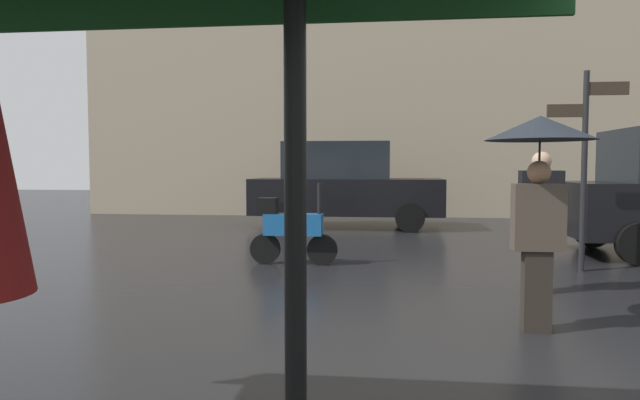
# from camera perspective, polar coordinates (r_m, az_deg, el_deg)

# --- Properties ---
(pedestrian_with_umbrella) EXTENTS (0.95, 0.95, 1.93)m
(pedestrian_with_umbrella) POSITION_cam_1_polar(r_m,az_deg,el_deg) (5.28, 21.59, 3.70)
(pedestrian_with_umbrella) COLOR #2A241E
(pedestrian_with_umbrella) RESTS_ON ground
(pedestrian_with_bag) EXTENTS (0.51, 0.24, 1.66)m
(pedestrian_with_bag) POSITION_cam_1_polar(r_m,az_deg,el_deg) (6.97, 21.79, -1.26)
(pedestrian_with_bag) COLOR black
(pedestrian_with_bag) RESTS_ON ground
(parked_scooter) EXTENTS (1.33, 0.32, 1.23)m
(parked_scooter) POSITION_cam_1_polar(r_m,az_deg,el_deg) (8.40, -3.03, -2.89)
(parked_scooter) COLOR black
(parked_scooter) RESTS_ON ground
(parked_car_left) EXTENTS (4.56, 1.87, 2.06)m
(parked_car_left) POSITION_cam_1_polar(r_m,az_deg,el_deg) (13.46, 2.44, 1.55)
(parked_car_left) COLOR black
(parked_car_left) RESTS_ON ground
(street_signpost) EXTENTS (1.08, 0.08, 2.81)m
(street_signpost) POSITION_cam_1_polar(r_m,az_deg,el_deg) (8.64, 25.56, 4.64)
(street_signpost) COLOR black
(street_signpost) RESTS_ON ground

